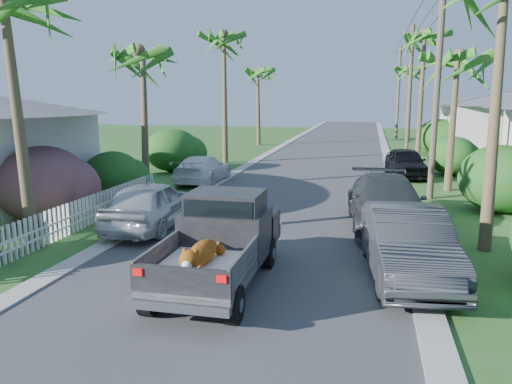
% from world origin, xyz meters
% --- Properties ---
extents(ground, '(120.00, 120.00, 0.00)m').
position_xyz_m(ground, '(0.00, 0.00, 0.00)').
color(ground, '#2B5A21').
rests_on(ground, ground).
extents(road, '(8.00, 100.00, 0.02)m').
position_xyz_m(road, '(0.00, 25.00, 0.01)').
color(road, '#38383A').
rests_on(road, ground).
extents(curb_left, '(0.60, 100.00, 0.06)m').
position_xyz_m(curb_left, '(-4.30, 25.00, 0.03)').
color(curb_left, '#A5A39E').
rests_on(curb_left, ground).
extents(curb_right, '(0.60, 100.00, 0.06)m').
position_xyz_m(curb_right, '(4.30, 25.00, 0.03)').
color(curb_right, '#A5A39E').
rests_on(curb_right, ground).
extents(pickup_truck, '(1.98, 5.12, 2.06)m').
position_xyz_m(pickup_truck, '(-0.22, 2.01, 1.01)').
color(pickup_truck, black).
rests_on(pickup_truck, ground).
extents(parked_car_rn, '(2.30, 5.15, 1.64)m').
position_xyz_m(parked_car_rn, '(4.00, 3.10, 0.82)').
color(parked_car_rn, '#303235').
rests_on(parked_car_rn, ground).
extents(parked_car_rm, '(2.82, 5.86, 1.65)m').
position_xyz_m(parked_car_rm, '(3.64, 7.65, 0.82)').
color(parked_car_rm, '#313437').
rests_on(parked_car_rm, ground).
extents(parked_car_rf, '(2.31, 4.63, 1.52)m').
position_xyz_m(parked_car_rf, '(4.96, 18.69, 0.76)').
color(parked_car_rf, black).
rests_on(parked_car_rf, ground).
extents(parked_car_ln, '(2.08, 4.74, 1.59)m').
position_xyz_m(parked_car_ln, '(-3.83, 5.90, 0.79)').
color(parked_car_ln, silver).
rests_on(parked_car_ln, ground).
extents(parked_car_lf, '(1.91, 4.62, 1.34)m').
position_xyz_m(parked_car_lf, '(-5.00, 14.58, 0.67)').
color(parked_car_lf, white).
rests_on(parked_car_lf, ground).
extents(palm_l_b, '(4.40, 4.40, 7.40)m').
position_xyz_m(palm_l_b, '(-6.80, 12.00, 6.15)').
color(palm_l_b, brown).
rests_on(palm_l_b, ground).
extents(palm_l_c, '(4.40, 4.40, 9.20)m').
position_xyz_m(palm_l_c, '(-6.00, 22.00, 7.91)').
color(palm_l_c, brown).
rests_on(palm_l_c, ground).
extents(palm_l_d, '(4.40, 4.40, 7.70)m').
position_xyz_m(palm_l_d, '(-6.50, 34.00, 6.44)').
color(palm_l_d, brown).
rests_on(palm_l_d, ground).
extents(palm_r_b, '(4.40, 4.40, 7.20)m').
position_xyz_m(palm_r_b, '(6.60, 15.00, 5.95)').
color(palm_r_b, brown).
rests_on(palm_r_b, ground).
extents(palm_r_c, '(4.40, 4.40, 9.40)m').
position_xyz_m(palm_r_c, '(6.20, 26.00, 8.11)').
color(palm_r_c, brown).
rests_on(palm_r_c, ground).
extents(palm_r_d, '(4.40, 4.40, 8.00)m').
position_xyz_m(palm_r_d, '(6.50, 40.00, 6.74)').
color(palm_r_d, brown).
rests_on(palm_r_d, ground).
extents(shrub_l_b, '(3.00, 3.30, 2.60)m').
position_xyz_m(shrub_l_b, '(-7.80, 6.00, 1.30)').
color(shrub_l_b, '#A01662').
rests_on(shrub_l_b, ground).
extents(shrub_l_c, '(2.40, 2.64, 2.00)m').
position_xyz_m(shrub_l_c, '(-7.40, 10.00, 1.00)').
color(shrub_l_c, '#14481C').
rests_on(shrub_l_c, ground).
extents(shrub_l_d, '(3.20, 3.52, 2.40)m').
position_xyz_m(shrub_l_d, '(-8.00, 18.00, 1.20)').
color(shrub_l_d, '#14481C').
rests_on(shrub_l_d, ground).
extents(shrub_r_b, '(3.00, 3.30, 2.50)m').
position_xyz_m(shrub_r_b, '(7.80, 11.00, 1.25)').
color(shrub_r_b, '#14481C').
rests_on(shrub_r_b, ground).
extents(shrub_r_c, '(2.60, 2.86, 2.10)m').
position_xyz_m(shrub_r_c, '(7.50, 20.00, 1.05)').
color(shrub_r_c, '#14481C').
rests_on(shrub_r_c, ground).
extents(shrub_r_d, '(3.20, 3.52, 2.60)m').
position_xyz_m(shrub_r_d, '(8.00, 30.00, 1.30)').
color(shrub_r_d, '#14481C').
rests_on(shrub_r_d, ground).
extents(picket_fence, '(0.10, 11.00, 1.00)m').
position_xyz_m(picket_fence, '(-6.00, 5.50, 0.50)').
color(picket_fence, white).
rests_on(picket_fence, ground).
extents(utility_pole_b, '(1.60, 0.26, 9.00)m').
position_xyz_m(utility_pole_b, '(5.60, 13.00, 4.60)').
color(utility_pole_b, brown).
rests_on(utility_pole_b, ground).
extents(utility_pole_c, '(1.60, 0.26, 9.00)m').
position_xyz_m(utility_pole_c, '(5.60, 28.00, 4.60)').
color(utility_pole_c, brown).
rests_on(utility_pole_c, ground).
extents(utility_pole_d, '(1.60, 0.26, 9.00)m').
position_xyz_m(utility_pole_d, '(5.60, 43.00, 4.60)').
color(utility_pole_d, brown).
rests_on(utility_pole_d, ground).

